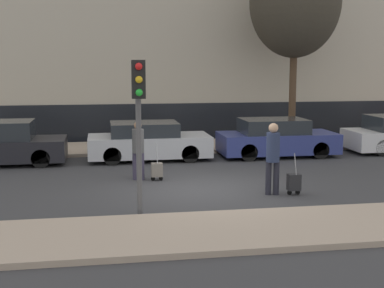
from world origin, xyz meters
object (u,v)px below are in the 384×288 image
object	(u,v)px
trolley_left	(157,170)
pedestrian_right	(273,154)
parked_bicycle	(141,138)
parked_car_1	(148,142)
pedestrian_left	(138,147)
parked_car_2	(276,139)
bare_tree_near_crossing	(295,2)
parked_car_0	(3,144)
trolley_right	(294,182)
traffic_light	(139,106)

from	to	relation	value
trolley_left	pedestrian_right	distance (m)	3.54
parked_bicycle	pedestrian_right	bearing A→B (deg)	-69.81
parked_car_1	pedestrian_left	distance (m)	3.29
parked_car_2	bare_tree_near_crossing	size ratio (longest dim) A/B	0.54
parked_car_1	trolley_left	distance (m)	3.44
parked_car_0	trolley_right	world-z (taller)	parked_car_0
traffic_light	parked_car_1	bearing A→B (deg)	83.51
parked_car_2	traffic_light	world-z (taller)	traffic_light
parked_car_1	parked_car_2	bearing A→B (deg)	-1.11
parked_car_1	trolley_right	world-z (taller)	parked_car_1
pedestrian_left	trolley_right	bearing A→B (deg)	169.20
trolley_left	trolley_right	xyz separation A→B (m)	(3.27, -2.24, 0.01)
parked_car_0	trolley_left	world-z (taller)	parked_car_0
trolley_left	bare_tree_near_crossing	distance (m)	9.73
parked_car_0	parked_bicycle	size ratio (longest dim) A/B	2.24
parked_car_0	traffic_light	size ratio (longest dim) A/B	1.17
trolley_left	parked_car_0	bearing A→B (deg)	145.01
trolley_left	parked_bicycle	world-z (taller)	parked_bicycle
parked_car_1	parked_car_0	bearing A→B (deg)	-178.80
parked_car_0	parked_car_1	bearing A→B (deg)	1.20
parked_car_0	parked_car_1	world-z (taller)	parked_car_0
parked_car_2	bare_tree_near_crossing	xyz separation A→B (m)	(1.35, 2.11, 5.04)
parked_car_0	traffic_light	world-z (taller)	traffic_light
pedestrian_right	parked_bicycle	distance (m)	8.07
pedestrian_left	trolley_left	size ratio (longest dim) A/B	1.61
parked_car_0	trolley_right	xyz separation A→B (m)	(8.02, -5.57, -0.34)
pedestrian_right	trolley_right	world-z (taller)	pedestrian_right
parked_car_1	pedestrian_left	xyz separation A→B (m)	(-0.57, -3.22, 0.34)
trolley_left	traffic_light	size ratio (longest dim) A/B	0.31
parked_car_1	bare_tree_near_crossing	world-z (taller)	bare_tree_near_crossing
trolley_left	traffic_light	xyz separation A→B (m)	(-0.75, -3.63, 2.12)
parked_car_1	parked_car_2	distance (m)	4.62
trolley_left	traffic_light	world-z (taller)	traffic_light
bare_tree_near_crossing	parked_bicycle	bearing A→B (deg)	-179.74
parked_car_0	bare_tree_near_crossing	distance (m)	12.07
parked_car_1	trolley_left	xyz separation A→B (m)	(-0.06, -3.43, -0.31)
trolley_right	traffic_light	xyz separation A→B (m)	(-4.01, -1.39, 2.11)
parked_car_2	trolley_left	bearing A→B (deg)	-144.46
parked_car_1	pedestrian_right	xyz separation A→B (m)	(2.67, -5.56, 0.43)
parked_car_2	traffic_light	xyz separation A→B (m)	(-5.42, -6.97, 1.80)
parked_car_0	pedestrian_left	xyz separation A→B (m)	(4.24, -3.12, 0.29)
parked_car_2	pedestrian_left	distance (m)	6.06
parked_car_1	pedestrian_right	bearing A→B (deg)	-64.33
pedestrian_left	traffic_light	world-z (taller)	traffic_light
trolley_right	parked_car_2	bearing A→B (deg)	75.88
trolley_right	parked_bicycle	xyz separation A→B (m)	(-3.32, 7.66, 0.16)
parked_car_2	parked_bicycle	distance (m)	5.16
trolley_right	traffic_light	bearing A→B (deg)	-160.92
trolley_left	pedestrian_right	world-z (taller)	pedestrian_right
parked_car_2	parked_bicycle	size ratio (longest dim) A/B	2.36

